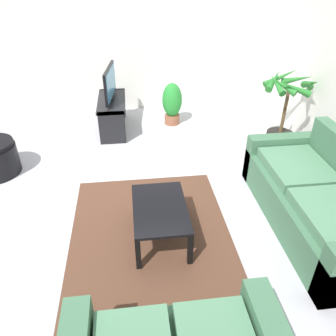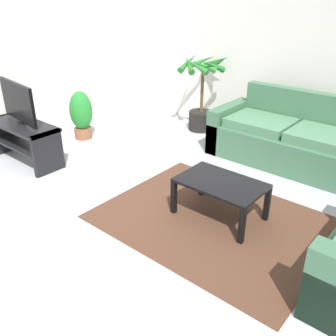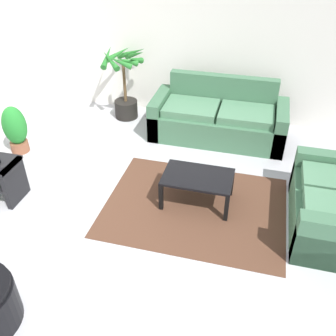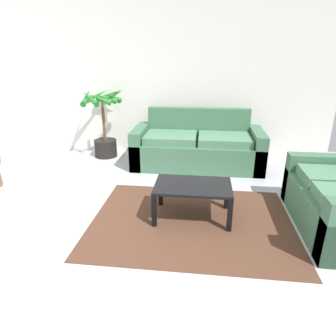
{
  "view_description": "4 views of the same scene",
  "coord_description": "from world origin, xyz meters",
  "px_view_note": "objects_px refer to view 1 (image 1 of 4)",
  "views": [
    {
      "loc": [
        3.26,
        0.34,
        2.52
      ],
      "look_at": [
        0.42,
        0.68,
        0.7
      ],
      "focal_mm": 35.46,
      "sensor_mm": 36.0,
      "label": 1
    },
    {
      "loc": [
        2.34,
        -2.23,
        2.13
      ],
      "look_at": [
        0.2,
        0.32,
        0.49
      ],
      "focal_mm": 39.7,
      "sensor_mm": 36.0,
      "label": 2
    },
    {
      "loc": [
        1.25,
        -3.05,
        3.07
      ],
      "look_at": [
        0.35,
        0.37,
        0.6
      ],
      "focal_mm": 40.12,
      "sensor_mm": 36.0,
      "label": 3
    },
    {
      "loc": [
        0.75,
        -2.42,
        1.74
      ],
      "look_at": [
        0.42,
        0.39,
        0.65
      ],
      "focal_mm": 31.74,
      "sensor_mm": 36.0,
      "label": 4
    }
  ],
  "objects_px": {
    "couch_main": "(319,202)",
    "tv_stand": "(112,110)",
    "coffee_table": "(160,211)",
    "tv": "(110,83)",
    "potted_palm": "(284,117)",
    "potted_plant_small": "(172,103)"
  },
  "relations": [
    {
      "from": "tv",
      "to": "potted_plant_small",
      "type": "relative_size",
      "value": 1.2
    },
    {
      "from": "coffee_table",
      "to": "potted_plant_small",
      "type": "xyz_separation_m",
      "value": [
        -2.83,
        0.5,
        0.04
      ]
    },
    {
      "from": "coffee_table",
      "to": "couch_main",
      "type": "bearing_deg",
      "value": 89.94
    },
    {
      "from": "coffee_table",
      "to": "potted_palm",
      "type": "height_order",
      "value": "potted_palm"
    },
    {
      "from": "coffee_table",
      "to": "potted_palm",
      "type": "distance_m",
      "value": 2.59
    },
    {
      "from": "tv_stand",
      "to": "potted_palm",
      "type": "relative_size",
      "value": 0.91
    },
    {
      "from": "potted_plant_small",
      "to": "potted_palm",
      "type": "bearing_deg",
      "value": 51.72
    },
    {
      "from": "tv",
      "to": "couch_main",
      "type": "bearing_deg",
      "value": 39.58
    },
    {
      "from": "tv_stand",
      "to": "tv",
      "type": "distance_m",
      "value": 0.47
    },
    {
      "from": "tv",
      "to": "potted_palm",
      "type": "height_order",
      "value": "potted_palm"
    },
    {
      "from": "potted_plant_small",
      "to": "tv",
      "type": "bearing_deg",
      "value": -83.48
    },
    {
      "from": "potted_palm",
      "to": "couch_main",
      "type": "bearing_deg",
      "value": -9.44
    },
    {
      "from": "tv_stand",
      "to": "potted_plant_small",
      "type": "height_order",
      "value": "potted_plant_small"
    },
    {
      "from": "tv_stand",
      "to": "tv",
      "type": "xyz_separation_m",
      "value": [
        0.0,
        0.0,
        0.47
      ]
    },
    {
      "from": "couch_main",
      "to": "coffee_table",
      "type": "distance_m",
      "value": 1.71
    },
    {
      "from": "coffee_table",
      "to": "potted_plant_small",
      "type": "distance_m",
      "value": 2.87
    },
    {
      "from": "tv",
      "to": "potted_plant_small",
      "type": "distance_m",
      "value": 1.12
    },
    {
      "from": "couch_main",
      "to": "tv_stand",
      "type": "relative_size",
      "value": 1.89
    },
    {
      "from": "tv_stand",
      "to": "potted_palm",
      "type": "distance_m",
      "value": 2.74
    },
    {
      "from": "potted_palm",
      "to": "coffee_table",
      "type": "bearing_deg",
      "value": -50.31
    },
    {
      "from": "tv",
      "to": "potted_palm",
      "type": "relative_size",
      "value": 0.73
    },
    {
      "from": "potted_palm",
      "to": "tv_stand",
      "type": "bearing_deg",
      "value": -112.81
    }
  ]
}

